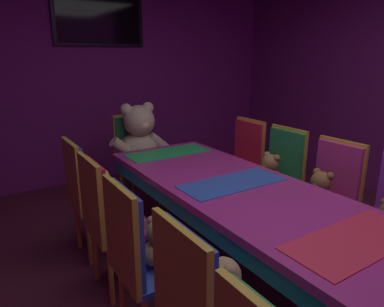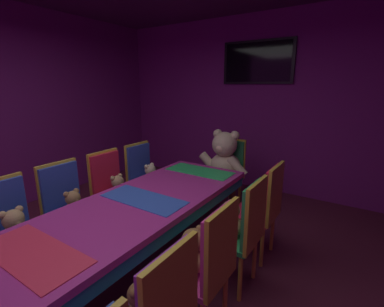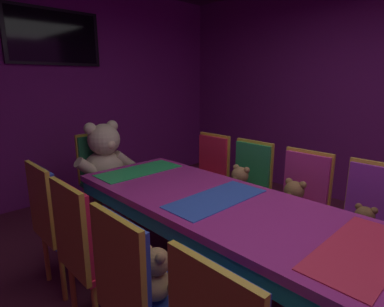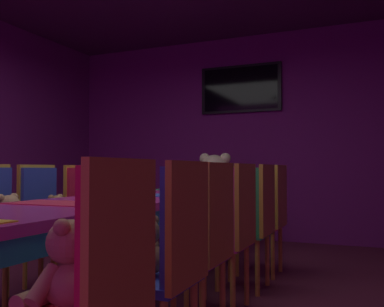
% 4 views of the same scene
% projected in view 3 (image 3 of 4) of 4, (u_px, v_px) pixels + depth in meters
% --- Properties ---
extents(wall_back, '(5.20, 0.12, 2.80)m').
position_uv_depth(wall_back, '(56.00, 92.00, 3.91)').
color(wall_back, '#721E72').
rests_on(wall_back, ground_plane).
extents(banquet_table, '(0.90, 3.32, 0.75)m').
position_uv_depth(banquet_table, '(275.00, 233.00, 1.85)').
color(banquet_table, '#B22D8C').
rests_on(banquet_table, ground_plane).
extents(chair_left_3, '(0.42, 0.41, 0.98)m').
position_uv_depth(chair_left_3, '(134.00, 286.00, 1.47)').
color(chair_left_3, '#2D47B2').
rests_on(chair_left_3, ground_plane).
extents(teddy_left_3, '(0.23, 0.30, 0.28)m').
position_uv_depth(teddy_left_3, '(158.00, 276.00, 1.57)').
color(teddy_left_3, '#9E7247').
rests_on(teddy_left_3, chair_left_3).
extents(chair_left_4, '(0.42, 0.41, 0.98)m').
position_uv_depth(chair_left_4, '(84.00, 243.00, 1.86)').
color(chair_left_4, red).
rests_on(chair_left_4, ground_plane).
extents(teddy_left_4, '(0.23, 0.30, 0.28)m').
position_uv_depth(teddy_left_4, '(106.00, 237.00, 1.96)').
color(teddy_left_4, tan).
rests_on(teddy_left_4, chair_left_4).
extents(chair_left_5, '(0.42, 0.41, 0.98)m').
position_uv_depth(chair_left_5, '(54.00, 215.00, 2.23)').
color(chair_left_5, '#2D47B2').
rests_on(chair_left_5, ground_plane).
extents(teddy_left_5, '(0.23, 0.30, 0.28)m').
position_uv_depth(teddy_left_5, '(73.00, 212.00, 2.33)').
color(teddy_left_5, beige).
rests_on(teddy_left_5, chair_left_5).
extents(chair_right_2, '(0.42, 0.41, 0.98)m').
position_uv_depth(chair_right_2, '(370.00, 217.00, 2.21)').
color(chair_right_2, purple).
rests_on(chair_right_2, ground_plane).
extents(teddy_right_2, '(0.21, 0.28, 0.26)m').
position_uv_depth(teddy_right_2, '(363.00, 226.00, 2.12)').
color(teddy_right_2, brown).
rests_on(teddy_right_2, chair_right_2).
extents(chair_right_3, '(0.42, 0.41, 0.98)m').
position_uv_depth(chair_right_3, '(302.00, 197.00, 2.58)').
color(chair_right_3, '#CC338C').
rests_on(chair_right_3, ground_plane).
extents(teddy_right_3, '(0.26, 0.34, 0.32)m').
position_uv_depth(teddy_right_3, '(293.00, 202.00, 2.48)').
color(teddy_right_3, olive).
rests_on(teddy_right_3, chair_right_3).
extents(chair_right_4, '(0.42, 0.41, 0.98)m').
position_uv_depth(chair_right_4, '(249.00, 181.00, 2.97)').
color(chair_right_4, '#268C4C').
rests_on(chair_right_4, ground_plane).
extents(teddy_right_4, '(0.26, 0.34, 0.32)m').
position_uv_depth(teddy_right_4, '(239.00, 185.00, 2.88)').
color(teddy_right_4, '#9E7247').
rests_on(teddy_right_4, chair_right_4).
extents(chair_right_5, '(0.42, 0.41, 0.98)m').
position_uv_depth(chair_right_5, '(209.00, 170.00, 3.34)').
color(chair_right_5, red).
rests_on(chair_right_5, ground_plane).
extents(throne_chair, '(0.41, 0.42, 0.98)m').
position_uv_depth(throne_chair, '(99.00, 168.00, 3.40)').
color(throne_chair, '#268C4C').
rests_on(throne_chair, ground_plane).
extents(king_teddy_bear, '(0.71, 0.55, 0.67)m').
position_uv_depth(king_teddy_bear, '(106.00, 158.00, 3.25)').
color(king_teddy_bear, beige).
rests_on(king_teddy_bear, throne_chair).
extents(wall_tv, '(1.12, 0.06, 0.65)m').
position_uv_depth(wall_tv, '(54.00, 37.00, 3.69)').
color(wall_tv, black).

